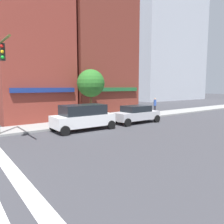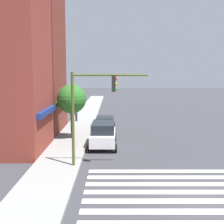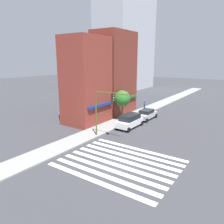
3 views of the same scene
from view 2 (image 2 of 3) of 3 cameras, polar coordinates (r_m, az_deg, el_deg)
ground_plane at (r=16.01m, az=14.96°, el=-14.69°), size 200.00×200.00×0.00m
sidewalk_left at (r=15.87m, az=-13.17°, el=-14.55°), size 120.00×3.00×0.15m
crosswalk_stripes at (r=16.01m, az=14.96°, el=-14.68°), size 8.18×10.80×0.01m
storefront_row at (r=28.25m, az=-15.57°, el=8.86°), size 14.58×5.30×14.21m
traffic_signal at (r=19.03m, az=-3.98°, el=1.72°), size 0.32×4.63×5.94m
suv_white at (r=24.92m, az=-1.61°, el=-3.99°), size 4.73×2.12×1.94m
sedan_silver at (r=30.32m, az=-1.32°, el=-2.30°), size 4.41×2.02×1.59m
pedestrian_blue_shirt at (r=36.87m, az=-6.55°, el=-0.25°), size 0.32×0.32×1.77m
street_tree at (r=27.17m, az=-7.40°, el=2.35°), size 2.53×2.53×4.72m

